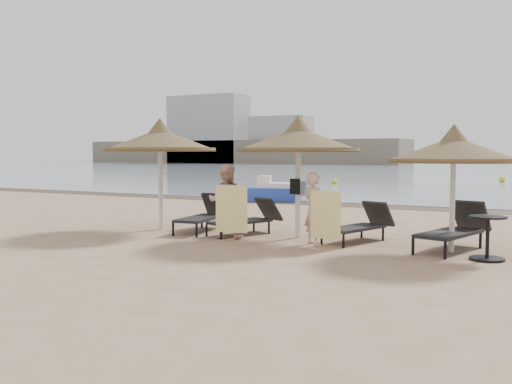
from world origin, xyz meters
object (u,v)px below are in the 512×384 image
palapa_left (160,141)px  pedal_boat (273,192)px  palapa_center (298,140)px  person_left (226,196)px  lounger_near_right (362,224)px  lounger_near_left (248,218)px  lounger_far_left (205,214)px  palapa_right (454,150)px  lounger_far_right (456,228)px  side_table (487,239)px  person_right (314,203)px

palapa_left → pedal_boat: palapa_left is taller
palapa_center → person_left: palapa_center is taller
lounger_near_right → pedal_boat: size_ratio=0.80×
person_left → pedal_boat: person_left is taller
person_left → lounger_near_left: bearing=-115.3°
lounger_far_left → person_left: bearing=-44.7°
palapa_right → lounger_far_right: (0.02, 0.33, -1.56)m
lounger_near_right → side_table: size_ratio=2.49×
palapa_center → person_right: bearing=-46.9°
side_table → lounger_far_left: bearing=172.4°
palapa_left → lounger_far_left: palapa_left is taller
lounger_near_left → palapa_right: bearing=18.6°
lounger_far_left → lounger_near_left: (1.23, -0.00, -0.03)m
palapa_right → pedal_boat: size_ratio=1.02×
lounger_far_left → palapa_center: bearing=-8.1°
lounger_far_right → person_right: (-2.72, -0.80, 0.46)m
lounger_near_left → person_right: (1.99, -0.77, 0.51)m
lounger_far_left → side_table: lounger_far_left is taller
lounger_far_right → side_table: (0.69, -0.91, -0.05)m
palapa_center → lounger_far_left: palapa_center is taller
lounger_near_left → side_table: (5.40, -0.88, -0.00)m
lounger_near_left → pedal_boat: 9.23m
person_right → pedal_boat: bearing=-26.2°
lounger_far_right → lounger_near_right: bearing=-168.8°
palapa_center → lounger_far_left: (-2.52, 0.03, -1.81)m
lounger_far_right → person_right: bearing=-148.2°
palapa_left → palapa_center: size_ratio=1.01×
lounger_near_right → person_left: person_left is taller
person_left → pedal_boat: (-3.42, 9.36, -0.60)m
palapa_right → side_table: bearing=-39.2°
person_left → side_table: bearing=162.5°
lounger_near_right → palapa_left: bearing=-156.4°
palapa_center → palapa_left: bearing=-175.3°
side_table → lounger_near_left: bearing=170.8°
palapa_center → lounger_near_left: bearing=178.9°
lounger_far_left → lounger_near_right: size_ratio=1.05×
palapa_center → palapa_right: bearing=-4.6°
palapa_left → lounger_far_left: bearing=16.3°
palapa_right → lounger_near_left: bearing=176.3°
side_table → lounger_near_right: bearing=158.4°
lounger_near_right → person_left: 3.08m
lounger_near_left → side_table: 5.47m
palapa_right → person_left: 4.94m
palapa_center → side_table: palapa_center is taller
side_table → palapa_left: bearing=175.9°
lounger_near_right → lounger_far_left: bearing=-159.5°
lounger_near_right → side_table: lounger_near_right is taller
palapa_center → lounger_near_right: size_ratio=1.41×
palapa_right → pedal_boat: (-8.23, 8.82, -1.61)m
lounger_far_right → person_left: person_left is taller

